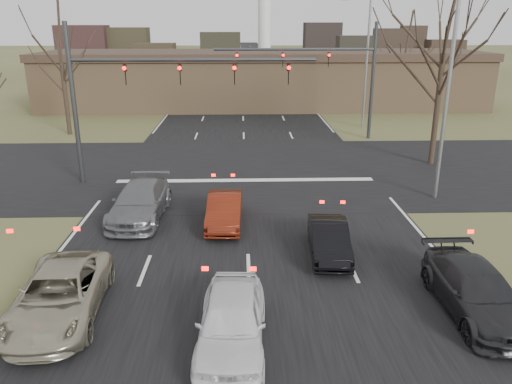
# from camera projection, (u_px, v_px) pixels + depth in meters

# --- Properties ---
(ground) EXTENTS (360.00, 360.00, 0.00)m
(ground) POSITION_uv_depth(u_px,v_px,m) (250.00, 319.00, 14.03)
(ground) COLOR #4B4D29
(ground) RESTS_ON ground
(road_main) EXTENTS (14.00, 300.00, 0.02)m
(road_main) POSITION_uv_depth(u_px,v_px,m) (242.00, 81.00, 70.81)
(road_main) COLOR black
(road_main) RESTS_ON ground
(road_cross) EXTENTS (200.00, 14.00, 0.02)m
(road_cross) POSITION_uv_depth(u_px,v_px,m) (245.00, 170.00, 28.22)
(road_cross) COLOR black
(road_cross) RESTS_ON ground
(building) EXTENTS (42.40, 10.40, 5.30)m
(building) POSITION_uv_depth(u_px,v_px,m) (263.00, 79.00, 49.19)
(building) COLOR #8F704D
(building) RESTS_ON ground
(mast_arm_near) EXTENTS (12.12, 0.24, 8.00)m
(mast_arm_near) POSITION_uv_depth(u_px,v_px,m) (139.00, 83.00, 24.55)
(mast_arm_near) COLOR #383A3D
(mast_arm_near) RESTS_ON ground
(mast_arm_far) EXTENTS (11.12, 0.24, 8.00)m
(mast_arm_far) POSITION_uv_depth(u_px,v_px,m) (333.00, 67.00, 34.36)
(mast_arm_far) COLOR #383A3D
(mast_arm_far) RESTS_ON ground
(streetlight_right_near) EXTENTS (2.34, 0.25, 10.00)m
(streetlight_right_near) POSITION_uv_depth(u_px,v_px,m) (445.00, 78.00, 21.96)
(streetlight_right_near) COLOR gray
(streetlight_right_near) RESTS_ON ground
(streetlight_right_far) EXTENTS (2.34, 0.25, 10.00)m
(streetlight_right_far) POSITION_uv_depth(u_px,v_px,m) (365.00, 55.00, 38.06)
(streetlight_right_far) COLOR gray
(streetlight_right_far) RESTS_ON ground
(tree_right_near) EXTENTS (6.90, 6.90, 11.50)m
(tree_right_near) POSITION_uv_depth(u_px,v_px,m) (449.00, 3.00, 26.63)
(tree_right_near) COLOR black
(tree_right_near) RESTS_ON ground
(tree_left_far) EXTENTS (5.70, 5.70, 9.50)m
(tree_left_far) POSITION_uv_depth(u_px,v_px,m) (58.00, 31.00, 34.94)
(tree_left_far) COLOR black
(tree_left_far) RESTS_ON ground
(tree_right_far) EXTENTS (5.40, 5.40, 9.00)m
(tree_right_far) POSITION_uv_depth(u_px,v_px,m) (407.00, 34.00, 45.36)
(tree_right_far) COLOR black
(tree_right_far) RESTS_ON ground
(car_silver_suv) EXTENTS (2.55, 5.05, 1.37)m
(car_silver_suv) POSITION_uv_depth(u_px,v_px,m) (59.00, 295.00, 13.95)
(car_silver_suv) COLOR #A39D84
(car_silver_suv) RESTS_ON ground
(car_white_sedan) EXTENTS (1.91, 4.34, 1.45)m
(car_white_sedan) POSITION_uv_depth(u_px,v_px,m) (232.00, 321.00, 12.65)
(car_white_sedan) COLOR white
(car_white_sedan) RESTS_ON ground
(car_black_hatch) EXTENTS (1.54, 3.81, 1.23)m
(car_black_hatch) POSITION_uv_depth(u_px,v_px,m) (329.00, 239.00, 17.71)
(car_black_hatch) COLOR black
(car_black_hatch) RESTS_ON ground
(car_charcoal_sedan) EXTENTS (1.96, 4.72, 1.36)m
(car_charcoal_sedan) POSITION_uv_depth(u_px,v_px,m) (476.00, 291.00, 14.17)
(car_charcoal_sedan) COLOR black
(car_charcoal_sedan) RESTS_ON ground
(car_grey_ahead) EXTENTS (2.27, 5.15, 1.47)m
(car_grey_ahead) POSITION_uv_depth(u_px,v_px,m) (140.00, 202.00, 21.07)
(car_grey_ahead) COLOR slate
(car_grey_ahead) RESTS_ON ground
(car_red_ahead) EXTENTS (1.47, 3.93, 1.28)m
(car_red_ahead) POSITION_uv_depth(u_px,v_px,m) (225.00, 210.00, 20.40)
(car_red_ahead) COLOR #5F1B0D
(car_red_ahead) RESTS_ON ground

